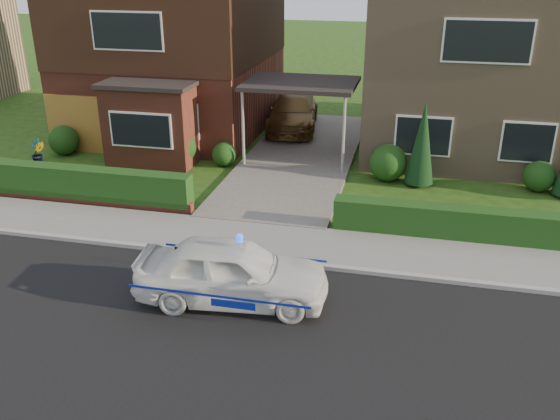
% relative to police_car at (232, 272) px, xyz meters
% --- Properties ---
extents(ground, '(120.00, 120.00, 0.00)m').
position_rel_police_car_xyz_m(ground, '(-0.48, -1.28, -0.68)').
color(ground, '#1C4412').
rests_on(ground, ground).
extents(road, '(60.00, 6.00, 0.02)m').
position_rel_police_car_xyz_m(road, '(-0.48, -1.28, -0.68)').
color(road, black).
rests_on(road, ground).
extents(kerb, '(60.00, 0.16, 0.12)m').
position_rel_police_car_xyz_m(kerb, '(-0.48, 1.77, -0.62)').
color(kerb, '#9E9993').
rests_on(kerb, ground).
extents(sidewalk, '(60.00, 2.00, 0.10)m').
position_rel_police_car_xyz_m(sidewalk, '(-0.48, 2.82, -0.63)').
color(sidewalk, slate).
rests_on(sidewalk, ground).
extents(driveway, '(3.80, 12.00, 0.12)m').
position_rel_police_car_xyz_m(driveway, '(-0.48, 9.72, -0.62)').
color(driveway, '#666059').
rests_on(driveway, ground).
extents(house_left, '(7.50, 9.53, 7.25)m').
position_rel_police_car_xyz_m(house_left, '(-6.26, 12.63, 3.13)').
color(house_left, brown).
rests_on(house_left, ground).
extents(house_right, '(7.50, 8.06, 7.25)m').
position_rel_police_car_xyz_m(house_right, '(5.32, 12.72, 2.98)').
color(house_right, '#8F7458').
rests_on(house_right, ground).
extents(carport_link, '(3.80, 3.00, 2.77)m').
position_rel_police_car_xyz_m(carport_link, '(-0.48, 9.68, 1.97)').
color(carport_link, black).
rests_on(carport_link, ground).
extents(garage_door, '(2.20, 0.10, 2.10)m').
position_rel_police_car_xyz_m(garage_door, '(-8.72, 8.68, 0.37)').
color(garage_door, brown).
rests_on(garage_door, ground).
extents(dwarf_wall, '(7.70, 0.25, 0.36)m').
position_rel_police_car_xyz_m(dwarf_wall, '(-6.28, 4.02, -0.50)').
color(dwarf_wall, brown).
rests_on(dwarf_wall, ground).
extents(hedge_left, '(7.50, 0.55, 0.90)m').
position_rel_police_car_xyz_m(hedge_left, '(-6.28, 4.17, -0.68)').
color(hedge_left, '#173711').
rests_on(hedge_left, ground).
extents(hedge_right, '(7.50, 0.55, 0.80)m').
position_rel_police_car_xyz_m(hedge_right, '(5.32, 4.07, -0.68)').
color(hedge_right, '#173711').
rests_on(hedge_right, ground).
extents(shrub_left_far, '(1.08, 1.08, 1.08)m').
position_rel_police_car_xyz_m(shrub_left_far, '(-8.98, 8.22, -0.14)').
color(shrub_left_far, '#173711').
rests_on(shrub_left_far, ground).
extents(shrub_left_mid, '(1.32, 1.32, 1.32)m').
position_rel_police_car_xyz_m(shrub_left_mid, '(-4.48, 8.02, -0.02)').
color(shrub_left_mid, '#173711').
rests_on(shrub_left_mid, ground).
extents(shrub_left_near, '(0.84, 0.84, 0.84)m').
position_rel_police_car_xyz_m(shrub_left_near, '(-2.88, 8.32, -0.26)').
color(shrub_left_near, '#173711').
rests_on(shrub_left_near, ground).
extents(shrub_right_near, '(1.20, 1.20, 1.20)m').
position_rel_police_car_xyz_m(shrub_right_near, '(2.72, 8.12, -0.08)').
color(shrub_right_near, '#173711').
rests_on(shrub_right_near, ground).
extents(shrub_right_mid, '(0.96, 0.96, 0.96)m').
position_rel_police_car_xyz_m(shrub_right_mid, '(7.32, 8.22, -0.20)').
color(shrub_right_mid, '#173711').
rests_on(shrub_right_mid, ground).
extents(conifer_a, '(0.90, 0.90, 2.60)m').
position_rel_police_car_xyz_m(conifer_a, '(3.72, 7.92, 0.62)').
color(conifer_a, black).
rests_on(conifer_a, ground).
extents(police_car, '(3.69, 4.16, 1.53)m').
position_rel_police_car_xyz_m(police_car, '(0.00, 0.00, 0.00)').
color(police_car, white).
rests_on(police_car, ground).
extents(driveway_car, '(2.50, 4.93, 1.37)m').
position_rel_police_car_xyz_m(driveway_car, '(-1.48, 13.22, 0.12)').
color(driveway_car, brown).
rests_on(driveway_car, driveway).
extents(potted_plant_a, '(0.52, 0.45, 0.83)m').
position_rel_police_car_xyz_m(potted_plant_a, '(-9.48, 7.28, -0.27)').
color(potted_plant_a, gray).
rests_on(potted_plant_a, ground).
extents(potted_plant_b, '(0.60, 0.60, 0.86)m').
position_rel_police_car_xyz_m(potted_plant_b, '(-9.13, 6.86, -0.26)').
color(potted_plant_b, gray).
rests_on(potted_plant_b, ground).
extents(potted_plant_c, '(0.41, 0.41, 0.69)m').
position_rel_police_car_xyz_m(potted_plant_c, '(-3.58, 4.72, -0.34)').
color(potted_plant_c, gray).
rests_on(potted_plant_c, ground).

